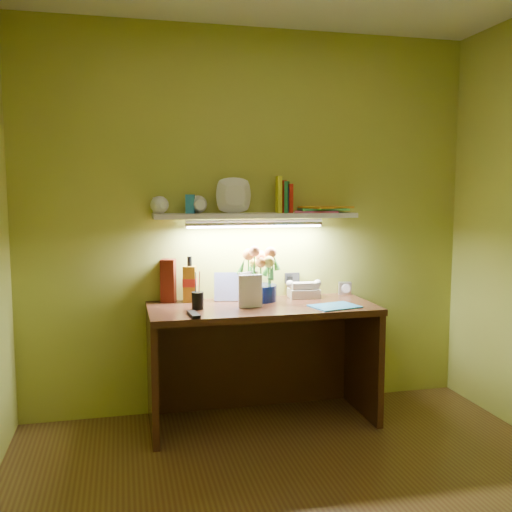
% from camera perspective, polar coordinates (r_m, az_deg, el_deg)
% --- Properties ---
extents(desk, '(1.40, 0.60, 0.75)m').
position_cam_1_polar(desk, '(3.64, 0.62, -10.75)').
color(desk, '#381C0F').
rests_on(desk, ground).
extents(flower_bouquet, '(0.28, 0.28, 0.36)m').
position_cam_1_polar(flower_bouquet, '(3.66, 0.47, -1.71)').
color(flower_bouquet, '#09113C').
rests_on(flower_bouquet, desk).
extents(telephone, '(0.21, 0.16, 0.12)m').
position_cam_1_polar(telephone, '(3.81, 4.80, -3.28)').
color(telephone, beige).
rests_on(telephone, desk).
extents(desk_clock, '(0.09, 0.06, 0.08)m').
position_cam_1_polar(desk_clock, '(3.97, 8.88, -3.19)').
color(desk_clock, silver).
rests_on(desk_clock, desk).
extents(whisky_bottle, '(0.10, 0.10, 0.29)m').
position_cam_1_polar(whisky_bottle, '(3.66, -6.64, -2.31)').
color(whisky_bottle, '#A36913').
rests_on(whisky_bottle, desk).
extents(whisky_box, '(0.11, 0.11, 0.27)m').
position_cam_1_polar(whisky_box, '(3.67, -8.76, -2.45)').
color(whisky_box, '#5B190D').
rests_on(whisky_box, desk).
extents(pen_cup, '(0.08, 0.08, 0.18)m').
position_cam_1_polar(pen_cup, '(3.44, -5.86, -3.86)').
color(pen_cup, black).
rests_on(pen_cup, desk).
extents(art_card, '(0.19, 0.07, 0.18)m').
position_cam_1_polar(art_card, '(3.68, -2.76, -3.07)').
color(art_card, white).
rests_on(art_card, desk).
extents(tv_remote, '(0.06, 0.17, 0.02)m').
position_cam_1_polar(tv_remote, '(3.26, -6.26, -5.83)').
color(tv_remote, black).
rests_on(tv_remote, desk).
extents(blue_folder, '(0.32, 0.27, 0.01)m').
position_cam_1_polar(blue_folder, '(3.53, 7.87, -5.01)').
color(blue_folder, '#2B88C6').
rests_on(blue_folder, desk).
extents(desk_book_a, '(0.15, 0.09, 0.21)m').
position_cam_1_polar(desk_book_a, '(3.49, -1.74, -3.39)').
color(desk_book_a, white).
rests_on(desk_book_a, desk).
extents(desk_book_b, '(0.15, 0.02, 0.20)m').
position_cam_1_polar(desk_book_b, '(3.44, -1.74, -3.60)').
color(desk_book_b, white).
rests_on(desk_book_b, desk).
extents(wall_shelf, '(1.33, 0.32, 0.26)m').
position_cam_1_polar(wall_shelf, '(3.66, -0.01, 4.67)').
color(wall_shelf, white).
rests_on(wall_shelf, ground).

